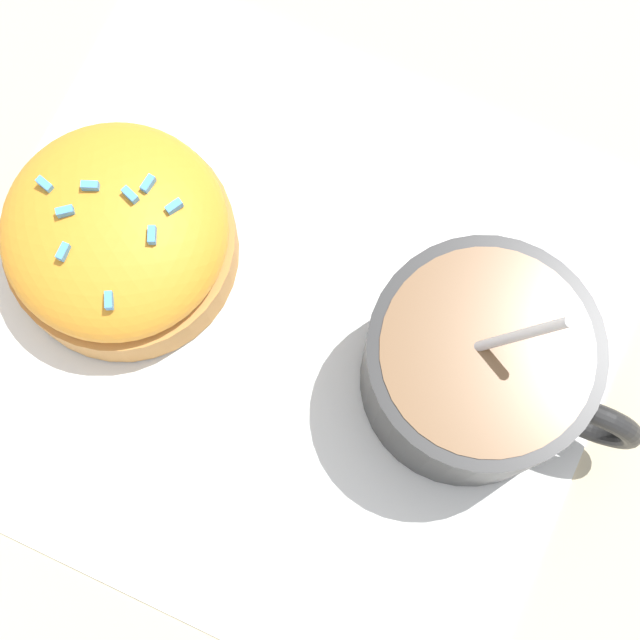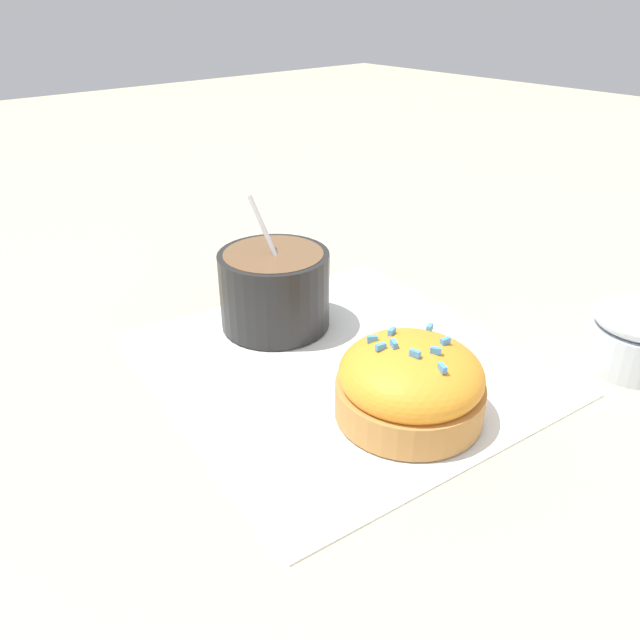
# 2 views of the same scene
# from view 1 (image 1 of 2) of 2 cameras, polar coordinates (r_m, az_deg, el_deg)

# --- Properties ---
(ground_plane) EXTENTS (3.00, 3.00, 0.00)m
(ground_plane) POSITION_cam_1_polar(r_m,az_deg,el_deg) (0.48, -1.80, -0.29)
(ground_plane) COLOR #C6B793
(paper_napkin) EXTENTS (0.31, 0.30, 0.00)m
(paper_napkin) POSITION_cam_1_polar(r_m,az_deg,el_deg) (0.48, -1.80, -0.25)
(paper_napkin) COLOR white
(paper_napkin) RESTS_ON ground_plane
(coffee_cup) EXTENTS (0.12, 0.09, 0.11)m
(coffee_cup) POSITION_cam_1_polar(r_m,az_deg,el_deg) (0.44, 8.40, -2.83)
(coffee_cup) COLOR black
(coffee_cup) RESTS_ON paper_napkin
(frosted_pastry) EXTENTS (0.10, 0.10, 0.06)m
(frosted_pastry) POSITION_cam_1_polar(r_m,az_deg,el_deg) (0.47, -10.74, 4.42)
(frosted_pastry) COLOR #C18442
(frosted_pastry) RESTS_ON paper_napkin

